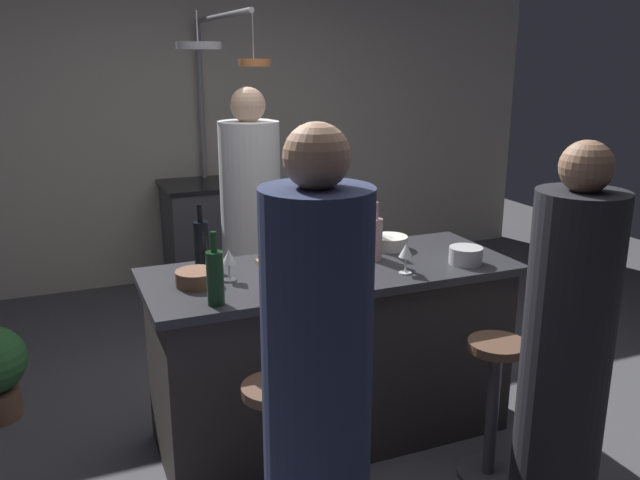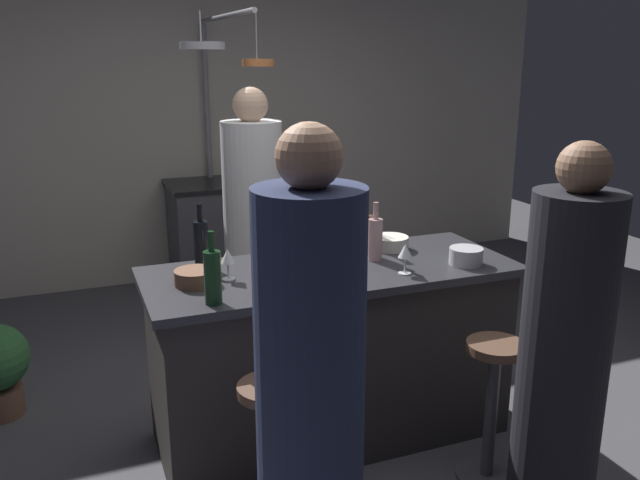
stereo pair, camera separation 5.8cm
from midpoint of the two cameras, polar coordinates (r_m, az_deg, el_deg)
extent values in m
plane|color=#4C4C51|center=(3.58, 1.40, -16.24)|extent=(9.00, 9.00, 0.00)
cube|color=beige|center=(5.80, -9.68, 9.62)|extent=(6.40, 0.16, 2.60)
cube|color=#332D2B|center=(3.37, 1.45, -10.03)|extent=(1.72, 0.66, 0.86)
cube|color=#2D2D33|center=(3.20, 1.51, -2.75)|extent=(1.80, 0.72, 0.04)
cube|color=#47474C|center=(5.57, -8.41, 0.32)|extent=(0.76, 0.60, 0.86)
cube|color=black|center=(5.47, -8.59, 4.81)|extent=(0.80, 0.64, 0.03)
cylinder|color=white|center=(4.08, -5.30, -0.49)|extent=(0.36, 0.36, 1.52)
sphere|color=#D8AD8C|center=(3.93, -5.61, 11.53)|extent=(0.21, 0.21, 0.21)
cylinder|color=#4C4C51|center=(3.35, 14.65, -19.07)|extent=(0.28, 0.28, 0.02)
cylinder|color=#4C4C51|center=(3.18, 15.06, -14.30)|extent=(0.06, 0.06, 0.62)
cylinder|color=brown|center=(3.03, 15.50, -8.91)|extent=(0.26, 0.26, 0.04)
cylinder|color=black|center=(2.77, 20.71, -10.65)|extent=(0.34, 0.34, 1.42)
sphere|color=#8C664C|center=(2.54, 22.45, 5.78)|extent=(0.19, 0.19, 0.19)
cylinder|color=#4C4C51|center=(2.76, -3.49, -18.75)|extent=(0.06, 0.06, 0.62)
cylinder|color=brown|center=(2.59, -3.61, -12.76)|extent=(0.26, 0.26, 0.04)
cylinder|color=#262D4C|center=(2.25, -0.09, -14.64)|extent=(0.36, 0.36, 1.51)
sphere|color=tan|center=(1.96, -0.10, 7.23)|extent=(0.21, 0.21, 0.21)
cylinder|color=gray|center=(5.68, -9.26, 7.23)|extent=(0.04, 0.04, 2.15)
cylinder|color=gray|center=(4.90, -7.84, 18.58)|extent=(0.04, 1.49, 0.04)
cylinder|color=gray|center=(4.22, -9.73, 16.21)|extent=(0.27, 0.27, 0.04)
cylinder|color=gray|center=(4.25, -9.88, 17.58)|extent=(0.01, 0.01, 0.20)
cylinder|color=#B26638|center=(4.31, -4.95, 15.01)|extent=(0.21, 0.21, 0.04)
cylinder|color=gray|center=(4.34, -5.11, 17.03)|extent=(0.01, 0.01, 0.31)
cylinder|color=brown|center=(4.06, -25.49, -12.46)|extent=(0.24, 0.24, 0.16)
cube|color=#997047|center=(3.24, -1.87, -1.99)|extent=(0.32, 0.22, 0.02)
cylinder|color=#382319|center=(3.37, 4.83, 0.38)|extent=(0.05, 0.05, 0.21)
cylinder|color=#B78C8E|center=(3.29, 5.30, 0.02)|extent=(0.07, 0.07, 0.21)
cylinder|color=#B78C8E|center=(3.26, 5.36, 2.53)|extent=(0.03, 0.03, 0.08)
cylinder|color=#143319|center=(2.73, -8.64, -3.25)|extent=(0.07, 0.07, 0.23)
cylinder|color=#143319|center=(2.69, -8.78, -0.12)|extent=(0.03, 0.03, 0.08)
cylinder|color=brown|center=(2.82, -3.00, -2.55)|extent=(0.07, 0.07, 0.22)
cylinder|color=brown|center=(2.78, -3.05, 0.45)|extent=(0.03, 0.03, 0.08)
cylinder|color=black|center=(3.21, -9.70, -0.38)|extent=(0.07, 0.07, 0.23)
cylinder|color=black|center=(3.17, -9.83, 2.34)|extent=(0.03, 0.03, 0.08)
cylinder|color=silver|center=(3.13, 7.84, -2.87)|extent=(0.06, 0.06, 0.01)
cylinder|color=silver|center=(3.12, 7.87, -2.16)|extent=(0.01, 0.01, 0.07)
cone|color=silver|center=(3.10, 7.92, -0.93)|extent=(0.07, 0.07, 0.06)
cylinder|color=silver|center=(3.05, -7.35, -3.37)|extent=(0.06, 0.06, 0.01)
cylinder|color=silver|center=(3.04, -7.38, -2.65)|extent=(0.01, 0.01, 0.07)
cone|color=silver|center=(3.01, -7.43, -1.38)|extent=(0.07, 0.07, 0.06)
cylinder|color=silver|center=(2.90, 0.23, -4.24)|extent=(0.06, 0.06, 0.01)
cylinder|color=silver|center=(2.89, 0.23, -3.49)|extent=(0.01, 0.01, 0.07)
cone|color=silver|center=(2.86, 0.23, -2.17)|extent=(0.07, 0.07, 0.06)
cylinder|color=brown|center=(3.00, -10.19, -3.17)|extent=(0.19, 0.19, 0.07)
cylinder|color=#B7B7BC|center=(3.32, 12.98, -1.37)|extent=(0.16, 0.16, 0.08)
cylinder|color=silver|center=(3.51, 6.56, -0.23)|extent=(0.19, 0.19, 0.07)
camera|label=1|loc=(0.03, -89.49, 0.14)|focal=37.07mm
camera|label=2|loc=(0.03, 90.51, -0.14)|focal=37.07mm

